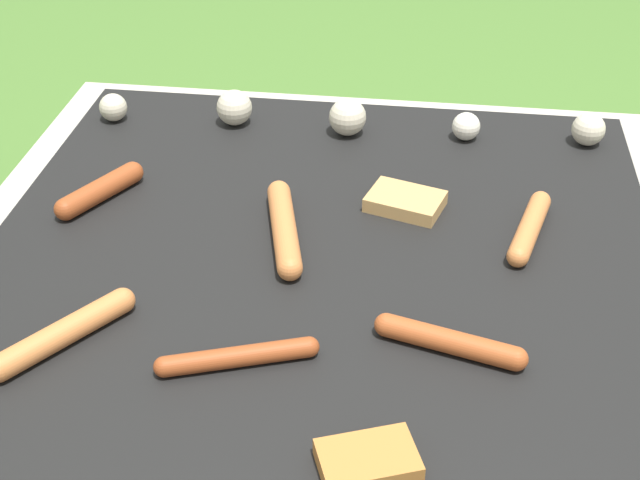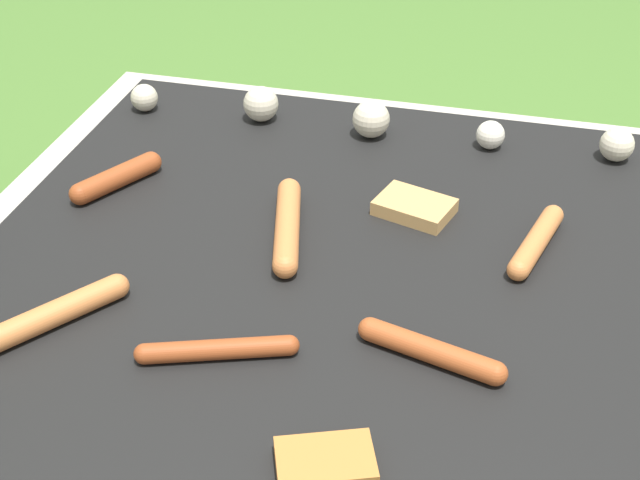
# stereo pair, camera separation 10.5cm
# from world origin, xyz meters

# --- Properties ---
(ground_plane) EXTENTS (14.00, 14.00, 0.00)m
(ground_plane) POSITION_xyz_m (0.00, 0.00, 0.00)
(ground_plane) COLOR #47702D
(grill) EXTENTS (0.98, 0.98, 0.41)m
(grill) POSITION_xyz_m (0.00, 0.00, 0.20)
(grill) COLOR #B2AA9E
(grill) RESTS_ON ground_plane
(sausage_back_right) EXTENTS (0.17, 0.06, 0.03)m
(sausage_back_right) POSITION_xyz_m (0.17, -0.16, 0.42)
(sausage_back_right) COLOR #A34C23
(sausage_back_right) RESTS_ON grill
(sausage_back_center) EXTENTS (0.08, 0.20, 0.03)m
(sausage_back_center) POSITION_xyz_m (-0.05, 0.03, 0.43)
(sausage_back_center) COLOR #C6753D
(sausage_back_center) RESTS_ON grill
(sausage_back_left) EXTENTS (0.12, 0.16, 0.03)m
(sausage_back_left) POSITION_xyz_m (-0.26, -0.21, 0.43)
(sausage_back_left) COLOR #C6753D
(sausage_back_left) RESTS_ON grill
(sausage_mid_right) EXTENTS (0.09, 0.14, 0.03)m
(sausage_mid_right) POSITION_xyz_m (-0.32, 0.09, 0.43)
(sausage_mid_right) COLOR #93421E
(sausage_mid_right) RESTS_ON grill
(sausage_front_right) EXTENTS (0.06, 0.16, 0.03)m
(sausage_front_right) POSITION_xyz_m (0.27, 0.07, 0.43)
(sausage_front_right) COLOR #C6753D
(sausage_front_right) RESTS_ON grill
(sausage_front_center) EXTENTS (0.17, 0.07, 0.02)m
(sausage_front_center) POSITION_xyz_m (-0.06, -0.22, 0.42)
(sausage_front_center) COLOR #93421E
(sausage_front_center) RESTS_ON grill
(bread_slice_right) EXTENTS (0.11, 0.09, 0.02)m
(bread_slice_right) POSITION_xyz_m (0.09, -0.34, 0.42)
(bread_slice_right) COLOR #B27033
(bread_slice_right) RESTS_ON grill
(bread_slice_left) EXTENTS (0.12, 0.10, 0.02)m
(bread_slice_left) POSITION_xyz_m (0.10, 0.12, 0.42)
(bread_slice_left) COLOR tan
(bread_slice_left) RESTS_ON grill
(mushroom_row) EXTENTS (0.79, 0.07, 0.06)m
(mushroom_row) POSITION_xyz_m (-0.00, 0.33, 0.44)
(mushroom_row) COLOR beige
(mushroom_row) RESTS_ON grill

